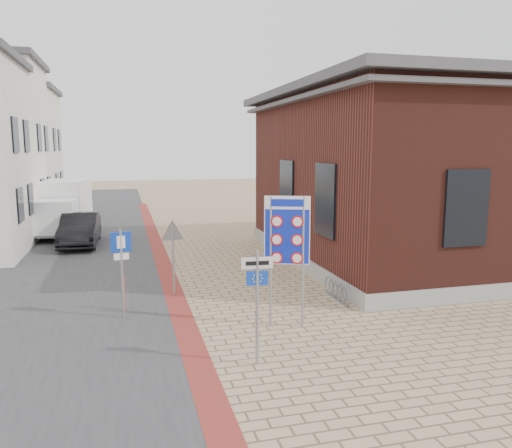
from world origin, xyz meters
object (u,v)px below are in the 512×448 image
border_sign (287,233)px  essen_sign (257,290)px  bollard (123,293)px  box_truck (63,207)px  sedan (80,229)px  parking_sign (122,258)px

border_sign → essen_sign: 2.52m
bollard → border_sign: bearing=-29.9°
box_truck → sedan: bearing=-65.9°
box_truck → bollard: (2.98, -13.47, -0.94)m
sedan → parking_sign: bearing=-78.4°
sedan → parking_sign: (1.93, -10.91, 0.89)m
bollard → essen_sign: bearing=-57.9°
border_sign → parking_sign: border_sign is taller
sedan → box_truck: 3.45m
border_sign → bollard: (-4.00, 2.30, -1.91)m
sedan → parking_sign: parking_sign is taller
sedan → bollard: bearing=-77.8°
border_sign → essen_sign: size_ratio=1.36×
parking_sign → bollard: 1.29m
border_sign → essen_sign: bearing=-102.3°
sedan → essen_sign: size_ratio=1.85×
box_truck → border_sign: 17.28m
box_truck → border_sign: size_ratio=1.66×
parking_sign → bollard: (0.00, 0.64, -1.12)m
sedan → essen_sign: bearing=-70.8°
box_truck → bollard: bearing=-71.7°
box_truck → bollard: box_truck is taller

